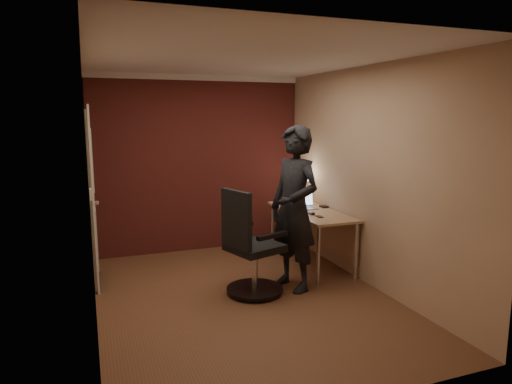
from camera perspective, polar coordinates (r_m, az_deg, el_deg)
room at (r=6.11m, az=-8.77°, el=4.05°), size 4.00×4.00×4.00m
desk at (r=6.00m, az=7.47°, el=-3.43°), size 0.60×1.50×0.73m
desk_lamp at (r=6.39m, az=5.47°, el=2.36°), size 0.22×0.22×0.54m
laptop at (r=6.09m, az=5.87°, el=-1.37°), size 0.36×0.30×0.23m
mouse at (r=5.70m, az=6.97°, el=-2.64°), size 0.08×0.11×0.03m
phone at (r=5.58m, az=7.93°, el=-3.05°), size 0.07×0.12×0.01m
wallet at (r=6.15m, az=8.49°, el=-1.82°), size 0.09×0.11×0.02m
office_chair at (r=4.96m, az=-0.84°, el=-7.26°), size 0.66×0.72×1.15m
person at (r=5.08m, az=4.81°, el=-2.09°), size 0.63×0.78×1.84m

